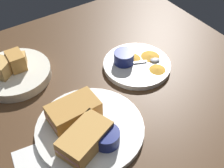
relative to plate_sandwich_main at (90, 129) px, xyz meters
The scene contains 12 objects.
ground_plane 7.76cm from the plate_sandwich_main, 18.94° to the left, with size 110.00×110.00×3.00cm, color #4C331E.
plate_sandwich_main is the anchor object (origin of this frame).
sandwich_half_near 6.20cm from the plate_sandwich_main, 108.89° to the left, with size 13.37×7.80×4.80cm.
sandwich_half_far 6.20cm from the plate_sandwich_main, 131.11° to the right, with size 14.88×11.75×4.80cm.
ramekin_dark_sauce 6.89cm from the plate_sandwich_main, 80.11° to the right, with size 6.51×6.51×3.78cm.
spoon_by_dark_ramekin 2.12cm from the plate_sandwich_main, 30.32° to the right, with size 2.46×9.94×0.80cm.
plate_chips_companion 28.47cm from the plate_sandwich_main, 28.02° to the left, with size 21.34×21.34×1.60cm, color white.
ramekin_light_gravy 27.32cm from the plate_sandwich_main, 36.19° to the left, with size 6.30×6.30×3.87cm.
spoon_by_gravy_ramekin 31.62cm from the plate_sandwich_main, 21.48° to the left, with size 9.66×5.21×0.80cm.
plantain_chip_scatter 31.03cm from the plate_sandwich_main, 24.14° to the left, with size 12.86×16.07×0.60cm.
bread_basket_rear 31.37cm from the plate_sandwich_main, 106.12° to the left, with size 21.62×21.62×8.17cm.
paper_napkin_folded 14.66cm from the plate_sandwich_main, behind, with size 11.00×9.00×0.40cm, color white.
Camera 1 is at (-27.54, -43.54, 61.64)cm, focal length 47.00 mm.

